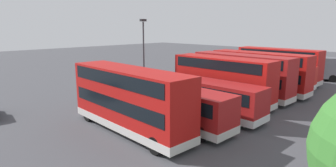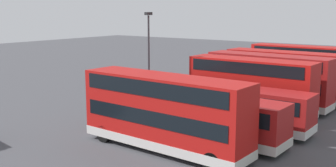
{
  "view_description": "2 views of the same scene",
  "coord_description": "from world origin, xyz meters",
  "px_view_note": "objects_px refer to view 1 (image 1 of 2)",
  "views": [
    {
      "loc": [
        24.04,
        25.56,
        7.38
      ],
      "look_at": [
        2.86,
        4.84,
        1.32
      ],
      "focal_mm": 29.73,
      "sensor_mm": 36.0,
      "label": 1
    },
    {
      "loc": [
        31.39,
        24.37,
        8.35
      ],
      "look_at": [
        -0.13,
        1.54,
        1.33
      ],
      "focal_mm": 43.82,
      "sensor_mm": 36.0,
      "label": 2
    }
  ],
  "objects_px": {
    "box_truck_blue": "(312,68)",
    "lamp_post_tall": "(144,52)",
    "bus_single_deck_sixth": "(198,94)",
    "bus_double_decker_fifth": "(222,79)",
    "bus_double_decker_far_end": "(129,98)",
    "bus_double_decker_near_end": "(278,64)",
    "bus_double_decker_third": "(259,71)",
    "bus_single_deck_seventh": "(165,101)",
    "bus_single_deck_second": "(266,74)",
    "bus_double_decker_fourth": "(241,74)"
  },
  "relations": [
    {
      "from": "lamp_post_tall",
      "to": "box_truck_blue",
      "type": "bearing_deg",
      "value": 156.98
    },
    {
      "from": "bus_single_deck_sixth",
      "to": "bus_double_decker_far_end",
      "type": "bearing_deg",
      "value": -5.51
    },
    {
      "from": "bus_single_deck_sixth",
      "to": "lamp_post_tall",
      "type": "height_order",
      "value": "lamp_post_tall"
    },
    {
      "from": "bus_double_decker_fourth",
      "to": "bus_double_decker_far_end",
      "type": "height_order",
      "value": "same"
    },
    {
      "from": "bus_double_decker_fourth",
      "to": "bus_single_deck_seventh",
      "type": "height_order",
      "value": "bus_double_decker_fourth"
    },
    {
      "from": "box_truck_blue",
      "to": "bus_single_deck_second",
      "type": "bearing_deg",
      "value": -15.51
    },
    {
      "from": "bus_double_decker_near_end",
      "to": "bus_single_deck_seventh",
      "type": "xyz_separation_m",
      "value": [
        21.62,
        0.35,
        -0.82
      ]
    },
    {
      "from": "bus_double_decker_fourth",
      "to": "bus_double_decker_near_end",
      "type": "bearing_deg",
      "value": -176.8
    },
    {
      "from": "bus_single_deck_seventh",
      "to": "bus_double_decker_third",
      "type": "bearing_deg",
      "value": 178.0
    },
    {
      "from": "lamp_post_tall",
      "to": "bus_double_decker_fifth",
      "type": "bearing_deg",
      "value": 111.44
    },
    {
      "from": "bus_single_deck_second",
      "to": "bus_double_decker_near_end",
      "type": "bearing_deg",
      "value": -179.22
    },
    {
      "from": "bus_double_decker_third",
      "to": "bus_double_decker_fourth",
      "type": "bearing_deg",
      "value": -4.43
    },
    {
      "from": "bus_single_deck_sixth",
      "to": "bus_double_decker_far_end",
      "type": "xyz_separation_m",
      "value": [
        6.98,
        -0.67,
        0.82
      ]
    },
    {
      "from": "bus_double_decker_third",
      "to": "bus_double_decker_fifth",
      "type": "relative_size",
      "value": 1.11
    },
    {
      "from": "bus_double_decker_fourth",
      "to": "lamp_post_tall",
      "type": "bearing_deg",
      "value": -48.65
    },
    {
      "from": "bus_double_decker_third",
      "to": "bus_single_deck_sixth",
      "type": "relative_size",
      "value": 0.94
    },
    {
      "from": "box_truck_blue",
      "to": "lamp_post_tall",
      "type": "height_order",
      "value": "lamp_post_tall"
    },
    {
      "from": "bus_single_deck_second",
      "to": "bus_single_deck_seventh",
      "type": "distance_m",
      "value": 18.11
    },
    {
      "from": "bus_single_deck_sixth",
      "to": "bus_double_decker_near_end",
      "type": "bearing_deg",
      "value": -177.66
    },
    {
      "from": "bus_single_deck_second",
      "to": "bus_single_deck_sixth",
      "type": "distance_m",
      "value": 14.45
    },
    {
      "from": "box_truck_blue",
      "to": "bus_double_decker_fourth",
      "type": "bearing_deg",
      "value": -7.07
    },
    {
      "from": "bus_double_decker_near_end",
      "to": "bus_double_decker_third",
      "type": "xyz_separation_m",
      "value": [
        7.06,
        0.85,
        0.0
      ]
    },
    {
      "from": "bus_double_decker_near_end",
      "to": "bus_double_decker_fourth",
      "type": "distance_m",
      "value": 10.51
    },
    {
      "from": "bus_double_decker_third",
      "to": "bus_double_decker_far_end",
      "type": "relative_size",
      "value": 1.01
    },
    {
      "from": "bus_double_decker_near_end",
      "to": "box_truck_blue",
      "type": "bearing_deg",
      "value": 155.31
    },
    {
      "from": "bus_double_decker_third",
      "to": "bus_double_decker_fifth",
      "type": "distance_m",
      "value": 7.18
    },
    {
      "from": "bus_single_deck_second",
      "to": "bus_double_decker_far_end",
      "type": "relative_size",
      "value": 1.02
    },
    {
      "from": "bus_single_deck_second",
      "to": "bus_double_decker_third",
      "type": "xyz_separation_m",
      "value": [
        3.54,
        0.8,
        0.83
      ]
    },
    {
      "from": "bus_single_deck_second",
      "to": "bus_double_decker_third",
      "type": "distance_m",
      "value": 3.72
    },
    {
      "from": "bus_single_deck_seventh",
      "to": "box_truck_blue",
      "type": "distance_m",
      "value": 27.34
    },
    {
      "from": "bus_double_decker_near_end",
      "to": "bus_double_decker_far_end",
      "type": "height_order",
      "value": "same"
    },
    {
      "from": "box_truck_blue",
      "to": "lamp_post_tall",
      "type": "relative_size",
      "value": 0.97
    },
    {
      "from": "bus_double_decker_near_end",
      "to": "bus_single_deck_sixth",
      "type": "height_order",
      "value": "bus_double_decker_near_end"
    },
    {
      "from": "box_truck_blue",
      "to": "lamp_post_tall",
      "type": "xyz_separation_m",
      "value": [
        22.94,
        -9.75,
        3.06
      ]
    },
    {
      "from": "bus_single_deck_seventh",
      "to": "box_truck_blue",
      "type": "bearing_deg",
      "value": 175.3
    },
    {
      "from": "bus_double_decker_fourth",
      "to": "bus_single_deck_sixth",
      "type": "height_order",
      "value": "bus_double_decker_fourth"
    },
    {
      "from": "bus_single_deck_second",
      "to": "box_truck_blue",
      "type": "height_order",
      "value": "box_truck_blue"
    },
    {
      "from": "bus_double_decker_fifth",
      "to": "bus_double_decker_far_end",
      "type": "distance_m",
      "value": 10.72
    },
    {
      "from": "bus_single_deck_seventh",
      "to": "lamp_post_tall",
      "type": "distance_m",
      "value": 9.21
    },
    {
      "from": "bus_double_decker_fourth",
      "to": "box_truck_blue",
      "type": "relative_size",
      "value": 1.38
    },
    {
      "from": "bus_single_deck_second",
      "to": "bus_double_decker_third",
      "type": "bearing_deg",
      "value": 12.81
    },
    {
      "from": "bus_double_decker_near_end",
      "to": "lamp_post_tall",
      "type": "distance_m",
      "value": 18.88
    },
    {
      "from": "bus_single_deck_second",
      "to": "lamp_post_tall",
      "type": "height_order",
      "value": "lamp_post_tall"
    },
    {
      "from": "bus_single_deck_sixth",
      "to": "lamp_post_tall",
      "type": "bearing_deg",
      "value": -94.62
    },
    {
      "from": "bus_double_decker_third",
      "to": "lamp_post_tall",
      "type": "xyz_separation_m",
      "value": [
        10.26,
        -8.01,
        2.31
      ]
    },
    {
      "from": "bus_double_decker_fifth",
      "to": "box_truck_blue",
      "type": "relative_size",
      "value": 1.28
    },
    {
      "from": "bus_single_deck_sixth",
      "to": "bus_double_decker_far_end",
      "type": "distance_m",
      "value": 7.06
    },
    {
      "from": "bus_single_deck_second",
      "to": "bus_double_decker_fourth",
      "type": "bearing_deg",
      "value": 4.41
    },
    {
      "from": "bus_single_deck_second",
      "to": "bus_single_deck_seventh",
      "type": "bearing_deg",
      "value": 0.94
    },
    {
      "from": "bus_single_deck_seventh",
      "to": "bus_double_decker_fourth",
      "type": "bearing_deg",
      "value": 178.76
    }
  ]
}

